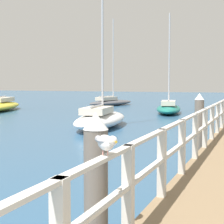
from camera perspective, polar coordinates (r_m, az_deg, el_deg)
The scene contains 7 objects.
pier_railing at distance 13.65m, azimuth 15.28°, elevation -0.31°, with size 0.12×25.39×1.03m.
dock_piling_near at distance 4.56m, azimuth -2.38°, elevation -11.21°, with size 0.29×0.29×1.79m.
dock_piling_far at distance 12.10m, azimuth 12.68°, elevation -1.49°, with size 0.29×0.29×1.79m.
seagull_foreground at distance 3.70m, azimuth -0.90°, elevation -4.41°, with size 0.36×0.38×0.21m.
boat_3 at distance 26.53m, azimuth 8.32°, elevation 0.61°, with size 2.66×5.65×6.76m.
boat_4 at distance 18.17m, azimuth -1.67°, elevation -0.94°, with size 2.70×6.13×8.39m.
boat_5 at distance 34.83m, azimuth -0.18°, elevation 1.52°, with size 3.19×5.98×7.74m.
Camera 1 is at (0.22, -0.10, 2.14)m, focal length 62.19 mm.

